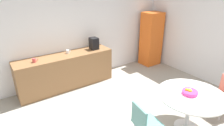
% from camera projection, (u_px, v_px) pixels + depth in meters
% --- Properties ---
extents(wall_back, '(6.00, 0.10, 2.60)m').
position_uv_depth(wall_back, '(74.00, 34.00, 5.17)').
color(wall_back, silver).
rests_on(wall_back, ground_plane).
extents(counter_block, '(2.49, 0.60, 0.90)m').
position_uv_depth(counter_block, '(66.00, 71.00, 5.01)').
color(counter_block, brown).
rests_on(counter_block, ground_plane).
extents(locker_cabinet, '(0.60, 0.50, 1.75)m').
position_uv_depth(locker_cabinet, '(151.00, 39.00, 6.33)').
color(locker_cabinet, orange).
rests_on(locker_cabinet, ground_plane).
extents(round_table, '(1.22, 1.22, 0.75)m').
position_uv_depth(round_table, '(191.00, 100.00, 3.45)').
color(round_table, silver).
rests_on(round_table, ground_plane).
extents(chair_teal, '(0.48, 0.48, 0.83)m').
position_uv_depth(chair_teal, '(143.00, 121.00, 3.08)').
color(chair_teal, silver).
rests_on(chair_teal, ground_plane).
extents(fruit_bowl, '(0.27, 0.27, 0.11)m').
position_uv_depth(fruit_bowl, '(190.00, 92.00, 3.40)').
color(fruit_bowl, '#D8338C').
rests_on(fruit_bowl, round_table).
extents(mug_white, '(0.13, 0.08, 0.09)m').
position_uv_depth(mug_white, '(34.00, 60.00, 4.38)').
color(mug_white, '#D84C4C').
rests_on(mug_white, counter_block).
extents(mug_green, '(0.13, 0.08, 0.09)m').
position_uv_depth(mug_green, '(95.00, 47.00, 5.26)').
color(mug_green, '#338C59').
rests_on(mug_green, counter_block).
extents(mug_red, '(0.13, 0.08, 0.09)m').
position_uv_depth(mug_red, '(68.00, 52.00, 4.94)').
color(mug_red, white).
rests_on(mug_red, counter_block).
extents(coffee_maker, '(0.20, 0.24, 0.32)m').
position_uv_depth(coffee_maker, '(94.00, 43.00, 5.22)').
color(coffee_maker, black).
rests_on(coffee_maker, counter_block).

